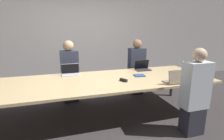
{
  "coord_description": "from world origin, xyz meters",
  "views": [
    {
      "loc": [
        -0.67,
        -3.04,
        1.68
      ],
      "look_at": [
        0.27,
        0.1,
        0.88
      ],
      "focal_mm": 28.0,
      "sensor_mm": 36.0,
      "label": 1
    }
  ],
  "objects": [
    {
      "name": "ground_plane",
      "position": [
        0.0,
        0.0,
        0.0
      ],
      "size": [
        24.0,
        24.0,
        0.0
      ],
      "primitive_type": "plane",
      "color": "#383333"
    },
    {
      "name": "notebook",
      "position": [
        0.83,
        0.05,
        0.74
      ],
      "size": [
        0.23,
        0.19,
        0.02
      ],
      "rotation": [
        0.0,
        0.0,
        -0.11
      ],
      "color": "#2D4C8C",
      "rests_on": "conference_table"
    },
    {
      "name": "cup_near_right",
      "position": [
        1.47,
        -0.49,
        0.77
      ],
      "size": [
        0.07,
        0.07,
        0.08
      ],
      "color": "white",
      "rests_on": "conference_table"
    },
    {
      "name": "person_far_right",
      "position": [
        1.16,
        0.93,
        0.68
      ],
      "size": [
        0.4,
        0.24,
        1.4
      ],
      "color": "#2D2D38",
      "rests_on": "ground_plane"
    },
    {
      "name": "laptop_near_right",
      "position": [
        1.22,
        -0.57,
        0.8
      ],
      "size": [
        0.34,
        0.24,
        0.25
      ],
      "rotation": [
        0.0,
        0.0,
        3.14
      ],
      "color": "gray",
      "rests_on": "conference_table"
    },
    {
      "name": "person_far_midleft",
      "position": [
        -0.49,
        0.9,
        0.69
      ],
      "size": [
        0.4,
        0.24,
        1.41
      ],
      "color": "#2D2D38",
      "rests_on": "ground_plane"
    },
    {
      "name": "curtain_wall",
      "position": [
        0.0,
        2.26,
        1.4
      ],
      "size": [
        12.0,
        0.06,
        2.8
      ],
      "color": "#BCB7B2",
      "rests_on": "ground_plane"
    },
    {
      "name": "laptop_far_right",
      "position": [
        1.11,
        0.5,
        0.8
      ],
      "size": [
        0.35,
        0.22,
        0.23
      ],
      "color": "#333338",
      "rests_on": "conference_table"
    },
    {
      "name": "person_near_right",
      "position": [
        1.3,
        -0.97,
        0.67
      ],
      "size": [
        0.4,
        0.24,
        1.39
      ],
      "rotation": [
        0.0,
        0.0,
        3.14
      ],
      "color": "#2D2D38",
      "rests_on": "ground_plane"
    },
    {
      "name": "conference_table",
      "position": [
        0.0,
        0.0,
        0.69
      ],
      "size": [
        4.27,
        1.4,
        0.73
      ],
      "color": "#D6B77F",
      "rests_on": "ground_plane"
    },
    {
      "name": "laptop_far_midleft",
      "position": [
        -0.5,
        0.53,
        0.8
      ],
      "size": [
        0.36,
        0.23,
        0.23
      ],
      "color": "silver",
      "rests_on": "conference_table"
    },
    {
      "name": "stapler",
      "position": [
        0.39,
        -0.21,
        0.76
      ],
      "size": [
        0.12,
        0.15,
        0.05
      ],
      "rotation": [
        0.0,
        0.0,
        0.57
      ],
      "color": "black",
      "rests_on": "conference_table"
    }
  ]
}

